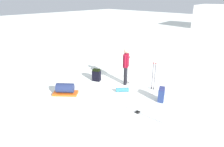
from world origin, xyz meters
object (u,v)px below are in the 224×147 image
object	(u,v)px
ski_poles_planted_near	(128,69)
ski_poles_planted_far	(154,75)
skier_standing	(126,65)
sleeping_mat_rolled	(122,90)
backpack_bright	(161,95)
gear_sled	(65,89)
backpack_large_dark	(96,75)
ski_pair_near	(137,113)

from	to	relation	value
ski_poles_planted_near	ski_poles_planted_far	distance (m)	1.23
skier_standing	ski_poles_planted_near	size ratio (longest dim) A/B	1.28
ski_poles_planted_far	sleeping_mat_rolled	size ratio (longest dim) A/B	2.26
ski_poles_planted_near	ski_poles_planted_far	size ratio (longest dim) A/B	1.07
backpack_bright	ski_poles_planted_far	size ratio (longest dim) A/B	0.47
skier_standing	ski_poles_planted_near	xyz separation A→B (m)	(0.05, 0.12, -0.22)
gear_sled	sleeping_mat_rolled	world-z (taller)	gear_sled
skier_standing	sleeping_mat_rolled	xyz separation A→B (m)	(0.43, -0.72, -0.86)
ski_poles_planted_near	backpack_large_dark	bearing A→B (deg)	-148.60
ski_pair_near	ski_poles_planted_near	xyz separation A→B (m)	(-1.86, 1.72, 0.72)
skier_standing	gear_sled	bearing A→B (deg)	-113.98
backpack_large_dark	ski_poles_planted_near	distance (m)	1.61
gear_sled	ski_poles_planted_near	bearing A→B (deg)	65.98
skier_standing	ski_poles_planted_far	world-z (taller)	skier_standing
ski_pair_near	backpack_large_dark	distance (m)	3.32
sleeping_mat_rolled	ski_poles_planted_far	bearing A→B (deg)	53.72
sleeping_mat_rolled	skier_standing	bearing A→B (deg)	120.96
ski_pair_near	backpack_bright	size ratio (longest dim) A/B	3.29
backpack_large_dark	gear_sled	distance (m)	1.87
ski_pair_near	sleeping_mat_rolled	bearing A→B (deg)	149.35
backpack_large_dark	ski_pair_near	bearing A→B (deg)	-16.05
ski_poles_planted_near	backpack_bright	bearing A→B (deg)	-11.35
gear_sled	skier_standing	bearing A→B (deg)	66.02
ski_pair_near	backpack_bright	world-z (taller)	backpack_bright
ski_poles_planted_far	backpack_large_dark	bearing A→B (deg)	-156.85
ski_poles_planted_far	gear_sled	xyz separation A→B (m)	(-2.39, -2.94, -0.47)
gear_sled	sleeping_mat_rolled	distance (m)	2.42
backpack_bright	ski_poles_planted_far	xyz separation A→B (m)	(-0.82, 0.67, 0.41)
backpack_large_dark	backpack_bright	distance (m)	3.35
skier_standing	ski_poles_planted_far	size ratio (longest dim) A/B	1.37
ski_poles_planted_near	ski_poles_planted_far	xyz separation A→B (m)	(1.20, 0.27, -0.04)
sleeping_mat_rolled	backpack_large_dark	bearing A→B (deg)	178.79
skier_standing	ski_poles_planted_far	distance (m)	1.33
backpack_bright	gear_sled	world-z (taller)	backpack_bright
ski_pair_near	backpack_large_dark	world-z (taller)	backpack_large_dark
ski_pair_near	backpack_bright	distance (m)	1.35
ski_poles_planted_far	sleeping_mat_rolled	world-z (taller)	ski_poles_planted_far
sleeping_mat_rolled	ski_poles_planted_near	bearing A→B (deg)	114.40
backpack_large_dark	ski_poles_planted_near	bearing A→B (deg)	31.40
skier_standing	ski_pair_near	xyz separation A→B (m)	(1.92, -1.60, -0.94)
ski_poles_planted_far	sleeping_mat_rolled	bearing A→B (deg)	-126.28
ski_pair_near	gear_sled	size ratio (longest dim) A/B	1.81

